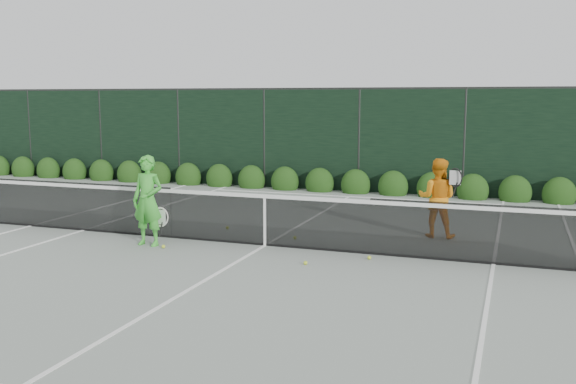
% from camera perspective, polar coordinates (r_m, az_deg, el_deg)
% --- Properties ---
extents(ground, '(80.00, 80.00, 0.00)m').
position_cam_1_polar(ground, '(12.14, -2.06, -4.79)').
color(ground, gray).
rests_on(ground, ground).
extents(tennis_net, '(12.90, 0.10, 1.07)m').
position_cam_1_polar(tennis_net, '(12.04, -2.18, -2.32)').
color(tennis_net, black).
rests_on(tennis_net, ground).
extents(player_woman, '(0.67, 0.43, 1.71)m').
position_cam_1_polar(player_woman, '(12.30, -12.35, -0.76)').
color(player_woman, green).
rests_on(player_woman, ground).
extents(player_man, '(0.89, 0.62, 1.58)m').
position_cam_1_polar(player_man, '(13.09, 13.13, -0.51)').
color(player_man, orange).
rests_on(player_man, ground).
extents(court_lines, '(11.03, 23.83, 0.01)m').
position_cam_1_polar(court_lines, '(12.14, -2.06, -4.76)').
color(court_lines, white).
rests_on(court_lines, ground).
extents(windscreen_fence, '(32.00, 21.07, 3.06)m').
position_cam_1_polar(windscreen_fence, '(9.44, -8.21, 0.68)').
color(windscreen_fence, black).
rests_on(windscreen_fence, ground).
extents(hedge_row, '(31.66, 0.65, 0.94)m').
position_cam_1_polar(hedge_row, '(18.82, 6.03, 0.62)').
color(hedge_row, '#13330E').
rests_on(hedge_row, ground).
extents(tennis_balls, '(4.91, 2.28, 0.07)m').
position_cam_1_polar(tennis_balls, '(12.33, -3.50, -4.42)').
color(tennis_balls, '#C2D72F').
rests_on(tennis_balls, ground).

